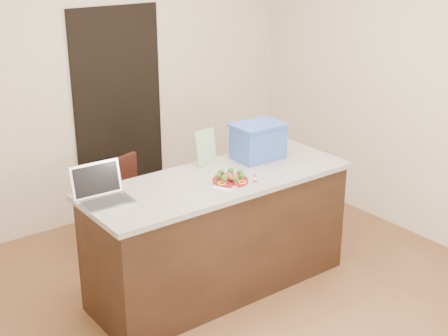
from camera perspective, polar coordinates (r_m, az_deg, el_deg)
ground at (r=4.84m, az=1.35°, el=-11.94°), size 4.00×4.00×0.00m
room_shell at (r=4.19m, az=1.54°, el=7.02°), size 4.00×4.00×4.00m
doorway at (r=6.02m, az=-9.58°, el=4.94°), size 0.90×0.02×2.00m
island at (r=4.78m, az=-0.47°, el=-5.98°), size 2.06×0.76×0.92m
plate at (r=4.52m, az=0.58°, el=-1.11°), size 0.26×0.26×0.02m
meatballs at (r=4.51m, az=0.61°, el=-0.81°), size 0.11×0.11×0.04m
broccoli at (r=4.50m, az=0.59°, el=-0.63°), size 0.22×0.22×0.04m
pepper_rings at (r=4.52m, az=0.59°, el=-1.01°), size 0.26×0.26×0.01m
napkin at (r=4.43m, az=0.10°, el=-1.69°), size 0.19×0.19×0.01m
fork at (r=4.42m, az=-0.19°, el=-1.64°), size 0.06×0.16×0.00m
knife at (r=4.43m, az=0.53°, el=-1.58°), size 0.04×0.17×0.01m
yogurt_bottle at (r=4.48m, az=2.86°, el=-1.11°), size 0.03×0.03×0.06m
laptop at (r=4.26m, az=-11.18°, el=-2.11°), size 0.36×0.29×0.25m
leaflet at (r=4.81m, az=-1.65°, el=1.91°), size 0.20×0.07×0.28m
blue_box at (r=4.94m, az=3.14°, el=2.49°), size 0.40×0.30×0.29m
chair at (r=5.33m, az=-8.88°, el=-3.05°), size 0.47×0.48×0.85m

